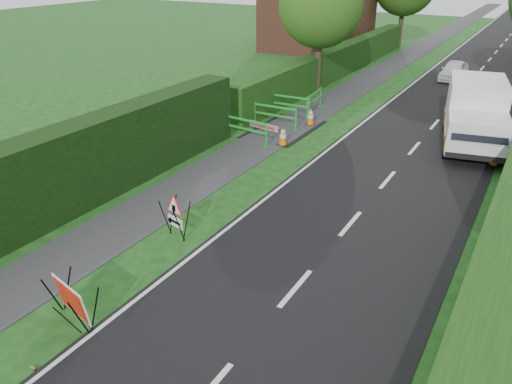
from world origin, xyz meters
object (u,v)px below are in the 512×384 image
at_px(triangle_sign, 174,212).
at_px(works_van, 476,113).
at_px(red_rect_sign, 71,300).
at_px(hatchback_car, 454,70).

xyz_separation_m(triangle_sign, works_van, (5.59, 11.70, 0.53)).
bearing_deg(red_rect_sign, hatchback_car, 97.33).
bearing_deg(hatchback_car, works_van, -75.62).
distance_m(red_rect_sign, hatchback_car, 27.04).
relative_size(red_rect_sign, hatchback_car, 0.38).
xyz_separation_m(triangle_sign, hatchback_car, (2.74, 23.17, -0.20)).
bearing_deg(triangle_sign, hatchback_car, 96.98).
relative_size(triangle_sign, hatchback_car, 0.33).
bearing_deg(works_van, hatchback_car, 92.51).
distance_m(triangle_sign, hatchback_car, 23.33).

